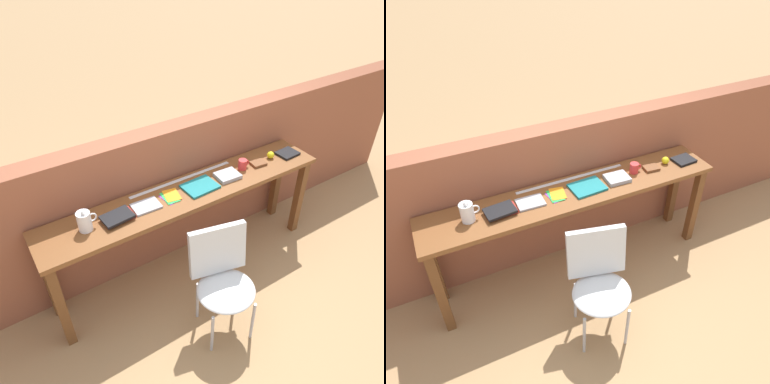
# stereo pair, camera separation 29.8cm
# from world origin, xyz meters

# --- Properties ---
(ground_plane) EXTENTS (40.00, 40.00, 0.00)m
(ground_plane) POSITION_xyz_m (0.00, 0.00, 0.00)
(ground_plane) COLOR tan
(brick_wall_back) EXTENTS (6.00, 0.20, 1.31)m
(brick_wall_back) POSITION_xyz_m (0.00, 0.64, 0.65)
(brick_wall_back) COLOR #935138
(brick_wall_back) RESTS_ON ground
(sideboard) EXTENTS (2.50, 0.44, 0.88)m
(sideboard) POSITION_xyz_m (0.00, 0.30, 0.74)
(sideboard) COLOR brown
(sideboard) RESTS_ON ground
(chair_white_moulded) EXTENTS (0.53, 0.54, 0.89)m
(chair_white_moulded) POSITION_xyz_m (-0.11, -0.33, 0.53)
(chair_white_moulded) COLOR silver
(chair_white_moulded) RESTS_ON ground
(pitcher_white) EXTENTS (0.14, 0.10, 0.18)m
(pitcher_white) POSITION_xyz_m (-0.86, 0.31, 0.96)
(pitcher_white) COLOR white
(pitcher_white) RESTS_ON sideboard
(book_stack_leftmost) EXTENTS (0.25, 0.18, 0.04)m
(book_stack_leftmost) POSITION_xyz_m (-0.62, 0.29, 0.90)
(book_stack_leftmost) COLOR red
(book_stack_leftmost) RESTS_ON sideboard
(magazine_cycling) EXTENTS (0.22, 0.16, 0.02)m
(magazine_cycling) POSITION_xyz_m (-0.38, 0.30, 0.89)
(magazine_cycling) COLOR #9E9EA3
(magazine_cycling) RESTS_ON sideboard
(pamphlet_pile_colourful) EXTENTS (0.17, 0.19, 0.01)m
(pamphlet_pile_colourful) POSITION_xyz_m (-0.16, 0.31, 0.88)
(pamphlet_pile_colourful) COLOR purple
(pamphlet_pile_colourful) RESTS_ON sideboard
(book_open_centre) EXTENTS (0.29, 0.23, 0.02)m
(book_open_centre) POSITION_xyz_m (0.10, 0.29, 0.89)
(book_open_centre) COLOR #19757A
(book_open_centre) RESTS_ON sideboard
(book_grey_hardcover) EXTENTS (0.21, 0.17, 0.03)m
(book_grey_hardcover) POSITION_xyz_m (0.38, 0.29, 0.90)
(book_grey_hardcover) COLOR #9E9EA3
(book_grey_hardcover) RESTS_ON sideboard
(mug) EXTENTS (0.11, 0.08, 0.09)m
(mug) POSITION_xyz_m (0.57, 0.32, 0.92)
(mug) COLOR red
(mug) RESTS_ON sideboard
(leather_journal_brown) EXTENTS (0.14, 0.11, 0.02)m
(leather_journal_brown) POSITION_xyz_m (0.74, 0.30, 0.89)
(leather_journal_brown) COLOR brown
(leather_journal_brown) RESTS_ON sideboard
(sports_ball_small) EXTENTS (0.07, 0.07, 0.07)m
(sports_ball_small) POSITION_xyz_m (0.90, 0.32, 0.91)
(sports_ball_small) COLOR yellow
(sports_ball_small) RESTS_ON sideboard
(book_repair_rightmost) EXTENTS (0.20, 0.17, 0.02)m
(book_repair_rightmost) POSITION_xyz_m (1.08, 0.28, 0.89)
(book_repair_rightmost) COLOR black
(book_repair_rightmost) RESTS_ON sideboard
(ruler_metal_back_edge) EXTENTS (0.97, 0.03, 0.00)m
(ruler_metal_back_edge) POSITION_xyz_m (0.04, 0.47, 0.88)
(ruler_metal_back_edge) COLOR silver
(ruler_metal_back_edge) RESTS_ON sideboard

